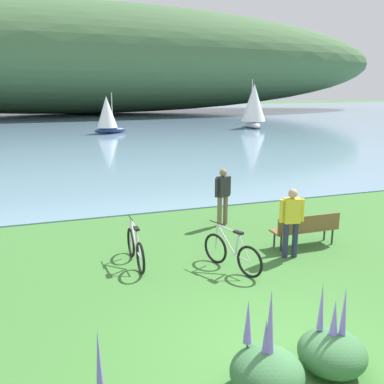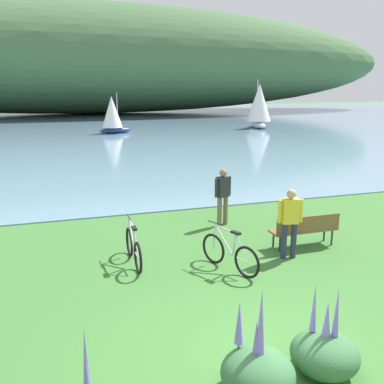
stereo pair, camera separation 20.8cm
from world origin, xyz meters
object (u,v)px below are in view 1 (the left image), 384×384
(sailboat_toward_hillside, at_px, (107,114))
(bicycle_leaning_near_bench, at_px, (135,248))
(person_at_shoreline, at_px, (223,193))
(person_on_the_grass, at_px, (291,219))
(park_bench_near_camera, at_px, (306,227))
(bicycle_beside_path, at_px, (232,253))
(sailboat_nearest_to_shore, at_px, (254,105))

(sailboat_toward_hillside, bearing_deg, bicycle_leaning_near_bench, -96.69)
(sailboat_toward_hillside, bearing_deg, person_at_shoreline, -90.67)
(person_on_the_grass, relative_size, sailboat_toward_hillside, 0.49)
(bicycle_leaning_near_bench, relative_size, person_on_the_grass, 1.04)
(bicycle_leaning_near_bench, bearing_deg, park_bench_near_camera, -3.73)
(bicycle_leaning_near_bench, bearing_deg, sailboat_toward_hillside, 83.31)
(park_bench_near_camera, xyz_separation_m, person_on_the_grass, (-0.76, -0.49, 0.46))
(park_bench_near_camera, xyz_separation_m, person_at_shoreline, (-1.34, 2.36, 0.46))
(bicycle_beside_path, xyz_separation_m, person_at_shoreline, (1.06, 3.07, 0.58))
(park_bench_near_camera, bearing_deg, sailboat_toward_hillside, 92.02)
(sailboat_nearest_to_shore, height_order, sailboat_toward_hillside, sailboat_nearest_to_shore)
(bicycle_leaning_near_bench, relative_size, sailboat_toward_hillside, 0.51)
(park_bench_near_camera, relative_size, sailboat_nearest_to_shore, 0.38)
(person_on_the_grass, bearing_deg, bicycle_beside_path, -172.28)
(bicycle_leaning_near_bench, xyz_separation_m, sailboat_nearest_to_shore, (17.65, 29.07, 1.85))
(sailboat_nearest_to_shore, relative_size, sailboat_toward_hillside, 1.34)
(person_on_the_grass, bearing_deg, bicycle_leaning_near_bench, 167.96)
(person_at_shoreline, distance_m, sailboat_toward_hillside, 26.65)
(bicycle_beside_path, height_order, sailboat_nearest_to_shore, sailboat_nearest_to_shore)
(bicycle_beside_path, distance_m, person_on_the_grass, 1.75)
(park_bench_near_camera, relative_size, person_at_shoreline, 1.05)
(bicycle_beside_path, height_order, person_on_the_grass, person_on_the_grass)
(bicycle_leaning_near_bench, xyz_separation_m, sailboat_toward_hillside, (3.37, 28.71, 1.29))
(park_bench_near_camera, bearing_deg, person_at_shoreline, 119.54)
(bicycle_beside_path, distance_m, person_at_shoreline, 3.30)
(sailboat_toward_hillside, bearing_deg, bicycle_beside_path, -92.65)
(sailboat_nearest_to_shore, bearing_deg, bicycle_leaning_near_bench, -121.26)
(sailboat_nearest_to_shore, bearing_deg, park_bench_near_camera, -114.30)
(bicycle_leaning_near_bench, height_order, sailboat_nearest_to_shore, sailboat_nearest_to_shore)
(person_on_the_grass, xyz_separation_m, sailboat_toward_hillside, (-0.27, 29.49, 0.71))
(person_at_shoreline, xyz_separation_m, sailboat_nearest_to_shore, (14.59, 26.99, 1.27))
(person_at_shoreline, bearing_deg, bicycle_beside_path, -109.10)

